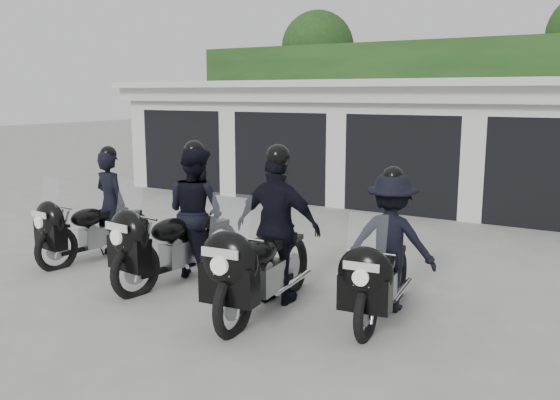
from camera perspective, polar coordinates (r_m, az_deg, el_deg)
The scene contains 7 objects.
ground at distance 8.68m, azimuth -1.04°, elevation -7.63°, with size 80.00×80.00×0.00m, color #A0A09B.
garage_block at distance 15.73m, azimuth 14.74°, elevation 5.41°, with size 16.40×6.80×2.96m.
background_vegetation at distance 20.32m, azimuth 19.87°, elevation 9.97°, with size 20.00×3.90×5.80m.
police_bike_a at distance 9.98m, azimuth -17.33°, elevation -1.30°, with size 0.83×2.15×1.88m.
police_bike_b at distance 8.58m, azimuth -9.10°, elevation -1.95°, with size 1.03×2.37×2.06m.
police_bike_c at distance 7.35m, azimuth -0.89°, elevation -3.72°, with size 1.20×2.42×2.11m.
police_bike_d at distance 7.29m, azimuth 10.28°, elevation -4.82°, with size 1.17×2.13×1.85m.
Camera 1 is at (4.38, -7.00, 2.67)m, focal length 38.00 mm.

